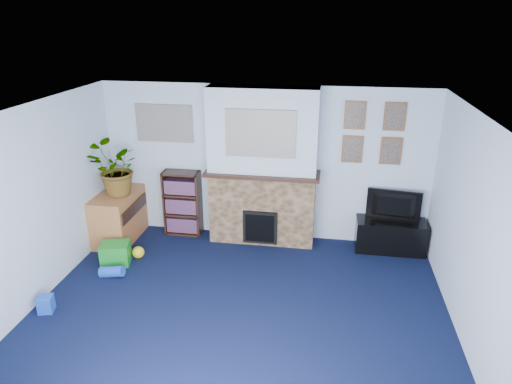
% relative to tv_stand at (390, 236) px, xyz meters
% --- Properties ---
extents(floor, '(5.00, 4.50, 0.01)m').
position_rel_tv_stand_xyz_m(floor, '(-1.95, -2.03, -0.23)').
color(floor, black).
rests_on(floor, ground).
extents(ceiling, '(5.00, 4.50, 0.01)m').
position_rel_tv_stand_xyz_m(ceiling, '(-1.95, -2.03, 2.17)').
color(ceiling, white).
rests_on(ceiling, wall_back).
extents(wall_back, '(5.00, 0.04, 2.40)m').
position_rel_tv_stand_xyz_m(wall_back, '(-1.95, 0.22, 0.97)').
color(wall_back, silver).
rests_on(wall_back, ground).
extents(wall_left, '(0.04, 4.50, 2.40)m').
position_rel_tv_stand_xyz_m(wall_left, '(-4.45, -2.03, 0.97)').
color(wall_left, silver).
rests_on(wall_left, ground).
extents(wall_right, '(0.04, 4.50, 2.40)m').
position_rel_tv_stand_xyz_m(wall_right, '(0.55, -2.03, 0.97)').
color(wall_right, silver).
rests_on(wall_right, ground).
extents(chimney_breast, '(1.72, 0.50, 2.40)m').
position_rel_tv_stand_xyz_m(chimney_breast, '(-1.95, 0.02, 0.96)').
color(chimney_breast, brown).
rests_on(chimney_breast, ground).
extents(collage_main, '(1.00, 0.03, 0.68)m').
position_rel_tv_stand_xyz_m(collage_main, '(-1.95, -0.19, 1.55)').
color(collage_main, gray).
rests_on(collage_main, chimney_breast).
extents(collage_left, '(0.90, 0.03, 0.58)m').
position_rel_tv_stand_xyz_m(collage_left, '(-3.50, 0.21, 1.55)').
color(collage_left, gray).
rests_on(collage_left, wall_back).
extents(portrait_tl, '(0.30, 0.03, 0.40)m').
position_rel_tv_stand_xyz_m(portrait_tl, '(-0.65, 0.20, 1.77)').
color(portrait_tl, brown).
rests_on(portrait_tl, wall_back).
extents(portrait_tr, '(0.30, 0.03, 0.40)m').
position_rel_tv_stand_xyz_m(portrait_tr, '(-0.10, 0.20, 1.77)').
color(portrait_tr, brown).
rests_on(portrait_tr, wall_back).
extents(portrait_bl, '(0.30, 0.03, 0.40)m').
position_rel_tv_stand_xyz_m(portrait_bl, '(-0.65, 0.20, 1.27)').
color(portrait_bl, brown).
rests_on(portrait_bl, wall_back).
extents(portrait_br, '(0.30, 0.03, 0.40)m').
position_rel_tv_stand_xyz_m(portrait_br, '(-0.10, 0.20, 1.27)').
color(portrait_br, brown).
rests_on(portrait_br, wall_back).
extents(tv_stand, '(1.02, 0.43, 0.48)m').
position_rel_tv_stand_xyz_m(tv_stand, '(0.00, 0.00, 0.00)').
color(tv_stand, black).
rests_on(tv_stand, ground).
extents(television, '(0.79, 0.21, 0.45)m').
position_rel_tv_stand_xyz_m(television, '(0.00, 0.02, 0.48)').
color(television, black).
rests_on(television, tv_stand).
extents(bookshelf, '(0.58, 0.28, 1.05)m').
position_rel_tv_stand_xyz_m(bookshelf, '(-3.24, 0.08, 0.28)').
color(bookshelf, black).
rests_on(bookshelf, ground).
extents(sideboard, '(0.55, 0.98, 0.77)m').
position_rel_tv_stand_xyz_m(sideboard, '(-4.19, -0.28, 0.12)').
color(sideboard, '#AF6A38').
rests_on(sideboard, ground).
extents(potted_plant, '(0.98, 0.98, 0.83)m').
position_rel_tv_stand_xyz_m(potted_plant, '(-4.14, -0.33, 0.95)').
color(potted_plant, '#26661E').
rests_on(potted_plant, sideboard).
extents(mantel_clock, '(0.11, 0.07, 0.16)m').
position_rel_tv_stand_xyz_m(mantel_clock, '(-1.99, -0.03, 1.00)').
color(mantel_clock, gold).
rests_on(mantel_clock, chimney_breast).
extents(mantel_candle, '(0.05, 0.05, 0.17)m').
position_rel_tv_stand_xyz_m(mantel_candle, '(-1.70, -0.03, 1.01)').
color(mantel_candle, '#B2BFC6').
rests_on(mantel_candle, chimney_breast).
extents(mantel_teddy, '(0.13, 0.13, 0.13)m').
position_rel_tv_stand_xyz_m(mantel_teddy, '(-2.49, -0.03, 0.99)').
color(mantel_teddy, gray).
rests_on(mantel_teddy, chimney_breast).
extents(mantel_can, '(0.07, 0.07, 0.13)m').
position_rel_tv_stand_xyz_m(mantel_can, '(-1.25, -0.03, 0.99)').
color(mantel_can, blue).
rests_on(mantel_can, chimney_breast).
extents(green_crate, '(0.45, 0.40, 0.31)m').
position_rel_tv_stand_xyz_m(green_crate, '(-3.91, -1.03, -0.08)').
color(green_crate, '#198C26').
rests_on(green_crate, ground).
extents(toy_ball, '(0.18, 0.18, 0.18)m').
position_rel_tv_stand_xyz_m(toy_ball, '(-3.66, -0.83, -0.14)').
color(toy_ball, yellow).
rests_on(toy_ball, ground).
extents(toy_block, '(0.20, 0.20, 0.20)m').
position_rel_tv_stand_xyz_m(toy_block, '(-4.25, -2.23, -0.11)').
color(toy_block, blue).
rests_on(toy_block, ground).
extents(toy_tube, '(0.35, 0.15, 0.20)m').
position_rel_tv_stand_xyz_m(toy_tube, '(-3.82, -1.37, -0.15)').
color(toy_tube, blue).
rests_on(toy_tube, ground).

